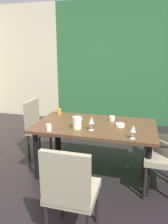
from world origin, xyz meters
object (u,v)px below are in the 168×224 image
Objects in this scene: wine_glass_west at (133,129)px; wine_glass_rear at (92,121)px; chair_head_near at (70,189)px; cup_east at (49,128)px; dining_table at (95,130)px; chair_right_far at (167,136)px; pitcher_south at (77,123)px; cup_left at (59,112)px; serving_bowl_corner at (120,125)px; cup_center at (112,119)px; chair_left_far at (39,125)px.

wine_glass_west is 0.54m from wine_glass_rear.
chair_head_near is 1.02m from cup_east.
dining_table is 1.72× the size of chair_head_near.
chair_right_far is 1.28m from pitcher_south.
cup_left is (-1.62, 0.07, 0.21)m from chair_right_far.
cup_center is (-0.14, 0.22, 0.02)m from serving_bowl_corner.
cup_east is (-0.71, -0.60, 0.01)m from cup_center.
cup_center reaches higher than dining_table.
dining_table is 20.31× the size of cup_center.
chair_head_near reaches higher than wine_glass_rear.
serving_bowl_corner is at bearing 76.31° from chair_head_near.
dining_table is at bearing 104.84° from chair_right_far.
chair_left_far is (-1.01, 1.47, -0.00)m from chair_head_near.
wine_glass_rear is at bearing 63.35° from chair_left_far.
chair_head_near is at bearing -56.26° from cup_east.
wine_glass_rear reaches higher than cup_left.
cup_left is (-0.99, 0.32, 0.03)m from serving_bowl_corner.
cup_left is (-1.17, 0.70, -0.07)m from wine_glass_west.
chair_left_far is at bearing -168.40° from cup_left.
chair_right_far is 6.32× the size of wine_glass_west.
cup_left is at bearing 114.23° from chair_head_near.
chair_left_far is 1.35m from serving_bowl_corner.
chair_head_near is at bearing -119.79° from wine_glass_west.
chair_right_far is 0.70m from serving_bowl_corner.
cup_east reaches higher than cup_center.
pitcher_south is at bearing -130.91° from dining_table.
wine_glass_rear is 0.86m from cup_left.
cup_center is at bearing 118.27° from wine_glass_west.
cup_center is at bearing 40.28° from cup_east.
pitcher_south is (0.78, -0.47, 0.27)m from chair_left_far.
serving_bowl_corner is (-0.18, 0.38, -0.10)m from wine_glass_west.
chair_head_near is 1.00× the size of chair_left_far.
wine_glass_west is (-0.45, -0.63, 0.28)m from chair_right_far.
wine_glass_west is at bearing -61.73° from cup_center.
chair_left_far is 11.19× the size of cup_east.
cup_center is 0.51× the size of pitcher_south.
cup_center is 0.59m from pitcher_south.
pitcher_south is at bearing -49.60° from cup_left.
dining_table is at bearing -26.52° from cup_left.
wine_glass_west is at bearing -64.30° from serving_bowl_corner.
pitcher_south is at bearing -157.46° from serving_bowl_corner.
cup_left reaches higher than dining_table.
cup_left is (-0.69, 1.54, 0.23)m from chair_head_near.
cup_center is at bearing 88.10° from chair_left_far.
dining_table is 1.00m from chair_left_far.
chair_left_far is 0.95m from pitcher_south.
wine_glass_west is 0.89× the size of wine_glass_rear.
chair_left_far is at bearing 178.10° from cup_center.
cup_east is 0.90× the size of cup_left.
wine_glass_rear is 1.13× the size of pitcher_south.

